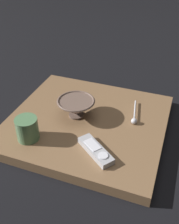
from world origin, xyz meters
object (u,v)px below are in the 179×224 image
object	(u,v)px
cereal_bowl	(76,107)
tv_remote_near	(96,150)
coffee_mug	(27,129)
teaspoon	(134,118)

from	to	relation	value
cereal_bowl	tv_remote_near	size ratio (longest dim) A/B	0.98
coffee_mug	tv_remote_near	size ratio (longest dim) A/B	0.56
cereal_bowl	teaspoon	bearing A→B (deg)	13.00
coffee_mug	teaspoon	world-z (taller)	coffee_mug
coffee_mug	teaspoon	bearing A→B (deg)	35.18
cereal_bowl	tv_remote_near	xyz separation A→B (m)	(0.14, -0.17, -0.03)
teaspoon	tv_remote_near	bearing A→B (deg)	-110.37
cereal_bowl	coffee_mug	xyz separation A→B (m)	(-0.11, -0.18, 0.00)
tv_remote_near	cereal_bowl	bearing A→B (deg)	129.75
coffee_mug	cereal_bowl	bearing A→B (deg)	59.12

